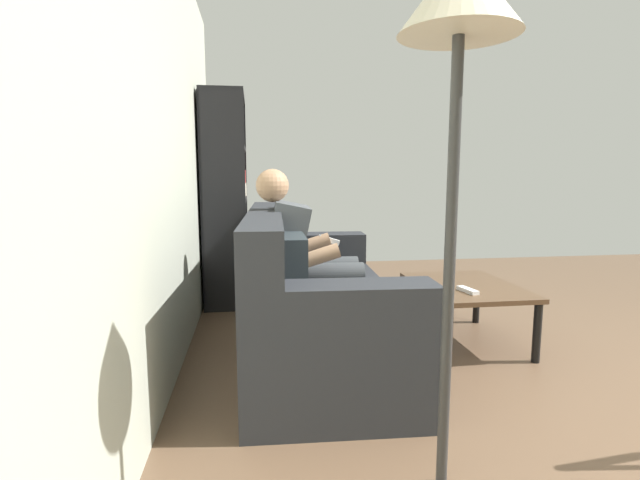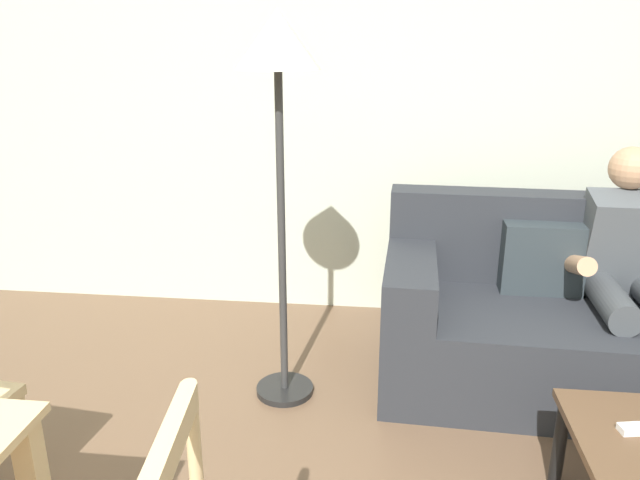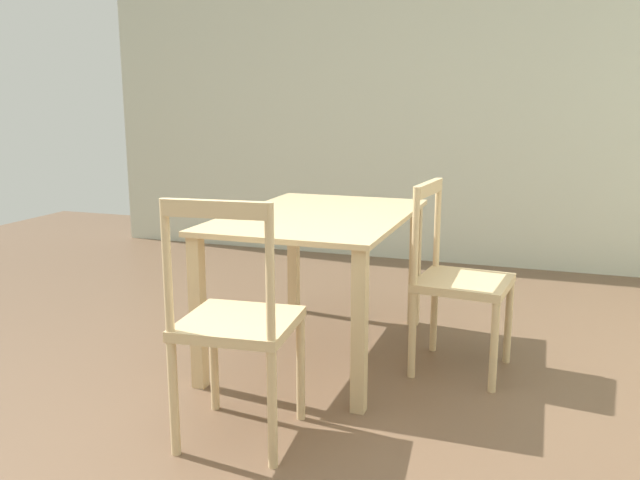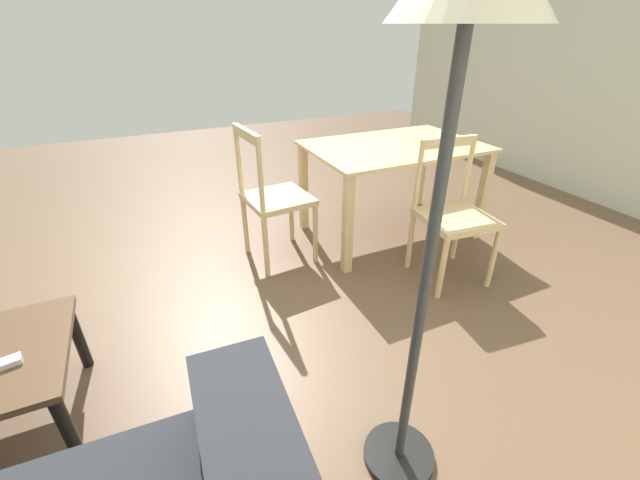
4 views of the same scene
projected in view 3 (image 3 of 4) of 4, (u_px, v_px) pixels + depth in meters
ground_plane at (227, 469)px, 2.36m from camera, size 8.83×8.83×0.00m
wall_side at (418, 101)px, 5.25m from camera, size 0.12×5.46×2.57m
dining_table at (320, 235)px, 3.35m from camera, size 1.29×0.86×0.74m
dining_chair_near_wall at (458, 280)px, 3.16m from camera, size 0.46×0.46×0.92m
dining_chair_facing_couch at (236, 324)px, 2.48m from camera, size 0.46×0.46×0.97m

